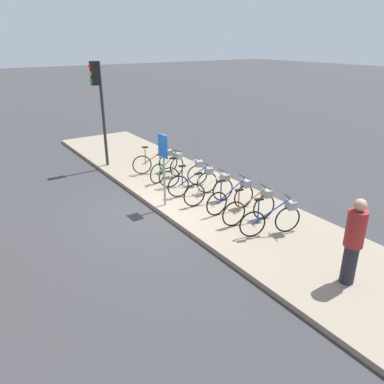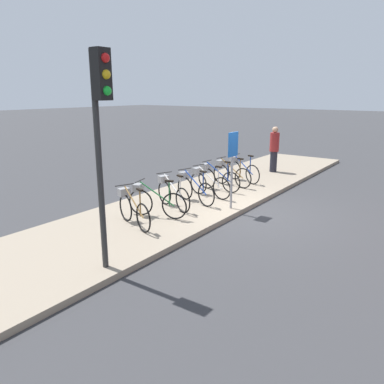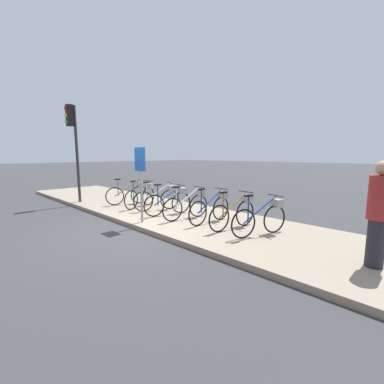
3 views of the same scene
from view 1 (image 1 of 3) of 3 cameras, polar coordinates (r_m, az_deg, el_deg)
The scene contains 13 objects.
ground_plane at distance 10.00m, azimuth -5.04°, elevation -3.32°, with size 120.00×120.00×0.00m, color #38383A.
sidewalk at distance 10.75m, azimuth 2.24°, elevation -1.02°, with size 17.66×3.13×0.12m.
parked_bicycle_0 at distance 12.58m, azimuth -5.21°, elevation 4.76°, with size 0.64×1.44×0.94m.
parked_bicycle_1 at distance 11.98m, azimuth -3.46°, elevation 3.91°, with size 0.57×1.47×0.94m.
parked_bicycle_2 at distance 11.38m, azimuth -0.84°, elevation 2.94°, with size 0.64×1.45×0.94m.
parked_bicycle_3 at distance 10.72m, azimuth 0.62°, elevation 1.71°, with size 0.54×1.48×0.94m.
parked_bicycle_4 at distance 10.19m, azimuth 3.07°, elevation 0.54°, with size 0.46×1.51×0.94m.
parked_bicycle_5 at distance 9.76m, azimuth 6.36°, elevation -0.57°, with size 0.46×1.52×0.94m.
parked_bicycle_6 at distance 9.23m, azimuth 9.24°, elevation -2.11°, with size 0.46×1.51×0.94m.
parked_bicycle_7 at distance 8.75m, azimuth 12.44°, elevation -3.79°, with size 0.62×1.45×0.94m.
pedestrian at distance 7.28m, azimuth 23.41°, elevation -6.75°, with size 0.34×0.34×1.68m.
traffic_light at distance 13.21m, azimuth -14.13°, elevation 14.47°, with size 0.24×0.40×3.53m.
sign_post at distance 9.76m, azimuth -4.38°, elevation 5.21°, with size 0.44×0.07×1.95m.
Camera 1 is at (7.93, -4.31, 4.31)m, focal length 35.00 mm.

